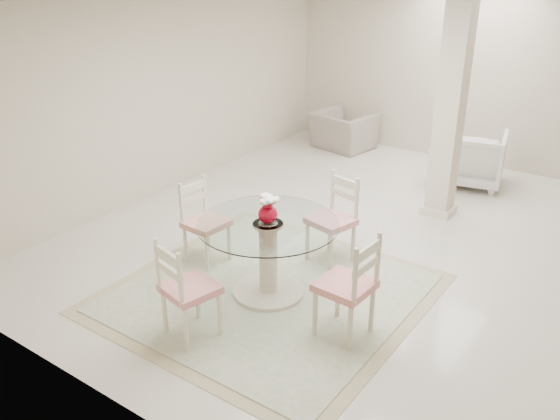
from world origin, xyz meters
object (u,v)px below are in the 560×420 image
Objects in this scene: dining_table at (268,259)px; dining_chair_north at (336,213)px; side_table at (444,171)px; dining_chair_west at (202,216)px; column at (450,112)px; dining_chair_south at (183,283)px; red_vase at (268,209)px; armchair_white at (473,158)px; recliner_taupe at (342,130)px; dining_chair_east at (352,280)px.

dining_chair_north is at bearing 80.53° from dining_table.
dining_chair_west is at bearing -110.34° from side_table.
column reaches higher than dining_chair_south.
red_vase is at bearing -95.17° from side_table.
dining_chair_south is (-0.34, -2.01, -0.01)m from dining_chair_north.
dining_chair_west is 3.90m from side_table.
armchair_white is 1.67× the size of side_table.
dining_table is at bearing 120.75° from recliner_taupe.
dining_chair_west is 4.31m from armchair_white.
dining_chair_north is (0.16, 1.01, -0.37)m from red_vase.
dining_chair_north reaches higher than armchair_white.
armchair_white is 0.47m from side_table.
dining_chair_south reaches higher than dining_table.
dining_table is at bearing -95.22° from side_table.
armchair_white reaches higher than side_table.
red_vase is 0.27× the size of dining_chair_north.
dining_chair_east reaches higher than dining_table.
dining_table is 2.62× the size of side_table.
recliner_taupe is at bearing -21.56° from armchair_white.
dining_chair_east is at bearing -94.28° from dining_chair_west.
dining_chair_north is 2.04m from dining_chair_south.
column is 3.10m from dining_table.
dining_table is 4.84m from recliner_taupe.
side_table is at bearing 99.13° from dining_chair_north.
dining_chair_south is at bearing -99.53° from dining_table.
dining_table is 1.27× the size of dining_chair_north.
red_vase is (0.00, -0.00, 0.54)m from dining_table.
column is 4.05m from dining_chair_south.
armchair_white is (2.37, -0.38, 0.08)m from recliner_taupe.
dining_chair_north is at bearing 80.74° from red_vase.
column is 1.48m from side_table.
side_table is (0.35, 3.81, -0.16)m from dining_table.
dining_chair_east is 1.03× the size of dining_chair_north.
dining_chair_north reaches higher than dining_chair_south.
dining_chair_east is at bearing -80.52° from side_table.
dining_chair_south is 1.22× the size of armchair_white.
column is 2.43× the size of dining_chair_east.
dining_chair_east is at bearing -41.28° from dining_chair_north.
armchair_white is at bearing -179.27° from recliner_taupe.
side_table is (0.34, 3.81, -0.70)m from red_vase.
dining_chair_south is at bearing -86.69° from dining_chair_north.
dining_chair_north is at bearing -49.51° from dining_chair_west.
armchair_white is (0.63, 4.14, -0.54)m from red_vase.
armchair_white is at bearing 90.53° from column.
side_table is at bearing -167.10° from dining_chair_east.
red_vase is at bearing -102.62° from column.
dining_chair_south is (-0.17, -1.00, -0.38)m from red_vase.
red_vase reaches higher than side_table.
side_table is at bearing 170.89° from recliner_taupe.
side_table is at bearing 36.67° from armchair_white.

